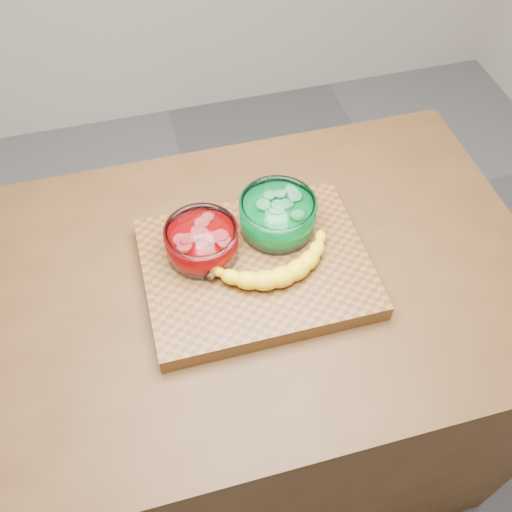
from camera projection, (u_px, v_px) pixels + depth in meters
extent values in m
plane|color=slate|center=(256.00, 433.00, 1.89)|extent=(3.50, 3.50, 0.00)
cube|color=#4B2E16|center=(256.00, 372.00, 1.54)|extent=(1.20, 0.80, 0.90)
cube|color=brown|center=(256.00, 268.00, 1.16)|extent=(0.45, 0.35, 0.04)
cylinder|color=white|center=(202.00, 241.00, 1.14)|extent=(0.15, 0.15, 0.07)
cylinder|color=#BE0103|center=(202.00, 244.00, 1.15)|extent=(0.12, 0.12, 0.04)
cylinder|color=#F14C4C|center=(201.00, 235.00, 1.12)|extent=(0.12, 0.12, 0.02)
cylinder|color=white|center=(278.00, 215.00, 1.18)|extent=(0.16, 0.16, 0.07)
cylinder|color=#009433|center=(277.00, 218.00, 1.19)|extent=(0.14, 0.14, 0.04)
cylinder|color=#6CE589|center=(278.00, 209.00, 1.16)|extent=(0.13, 0.13, 0.02)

